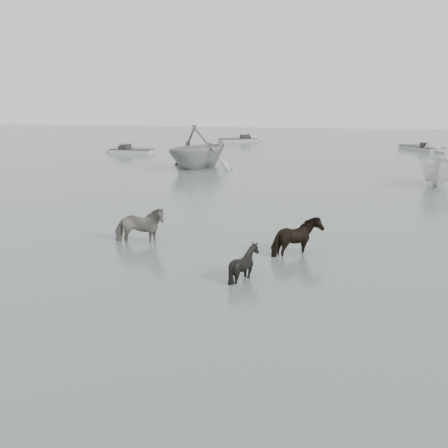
{
  "coord_description": "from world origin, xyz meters",
  "views": [
    {
      "loc": [
        3.13,
        -13.71,
        4.63
      ],
      "look_at": [
        -0.33,
        1.74,
        1.0
      ],
      "focal_mm": 45.0,
      "sensor_mm": 36.0,
      "label": 1
    }
  ],
  "objects": [
    {
      "name": "ground",
      "position": [
        0.0,
        0.0,
        0.0
      ],
      "size": [
        140.0,
        140.0,
        0.0
      ],
      "primitive_type": "plane",
      "color": "#4E5D56",
      "rests_on": "ground"
    },
    {
      "name": "pony_black",
      "position": [
        0.6,
        -0.06,
        0.57
      ],
      "size": [
        1.33,
        1.27,
        1.14
      ],
      "primitive_type": "imported",
      "rotation": [
        0.0,
        0.0,
        2.0
      ],
      "color": "black",
      "rests_on": "ground"
    },
    {
      "name": "rowboat_trail",
      "position": [
        -6.52,
        21.74,
        1.47
      ],
      "size": [
        6.7,
        7.08,
        2.94
      ],
      "primitive_type": "imported",
      "rotation": [
        0.0,
        0.0,
        2.71
      ],
      "color": "#A1A3A1",
      "rests_on": "ground"
    },
    {
      "name": "skiff_far",
      "position": [
        -8.05,
        42.74,
        0.38
      ],
      "size": [
        5.32,
        4.07,
        0.75
      ],
      "primitive_type": null,
      "rotation": [
        0.0,
        0.0,
        0.54
      ],
      "color": "#9EA09D",
      "rests_on": "ground"
    },
    {
      "name": "pony_dark",
      "position": [
        1.75,
        2.48,
        0.68
      ],
      "size": [
        1.55,
        1.67,
        1.35
      ],
      "primitive_type": "imported",
      "rotation": [
        0.0,
        0.0,
        1.21
      ],
      "color": "black",
      "rests_on": "ground"
    },
    {
      "name": "skiff_mid",
      "position": [
        9.13,
        37.33,
        0.38
      ],
      "size": [
        4.43,
        5.94,
        0.75
      ],
      "primitive_type": null,
      "rotation": [
        0.0,
        0.0,
        -1.03
      ],
      "color": "#959794",
      "rests_on": "ground"
    },
    {
      "name": "pony_pinto",
      "position": [
        -3.35,
        2.8,
        0.7
      ],
      "size": [
        1.78,
        1.07,
        1.41
      ],
      "primitive_type": "imported",
      "rotation": [
        0.0,
        0.0,
        1.76
      ],
      "color": "black",
      "rests_on": "ground"
    },
    {
      "name": "boat_small",
      "position": [
        7.68,
        17.28,
        0.79
      ],
      "size": [
        1.99,
        4.22,
        1.57
      ],
      "primitive_type": "imported",
      "rotation": [
        0.0,
        0.0,
        -0.11
      ],
      "color": "silver",
      "rests_on": "ground"
    },
    {
      "name": "skiff_outer",
      "position": [
        -14.24,
        29.56,
        0.38
      ],
      "size": [
        4.84,
        1.8,
        0.75
      ],
      "primitive_type": null,
      "rotation": [
        0.0,
        0.0,
        3.1
      ],
      "color": "#B0B0AB",
      "rests_on": "ground"
    }
  ]
}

